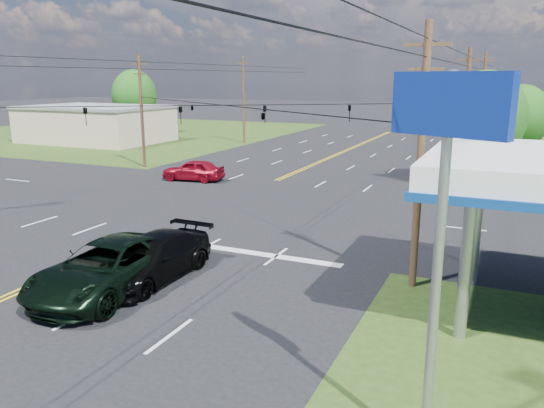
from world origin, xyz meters
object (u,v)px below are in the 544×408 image
at_px(retail_nw, 96,125).
at_px(pole_nw, 142,110).
at_px(pole_left_far, 244,99).
at_px(pole_se, 420,156).
at_px(polesign_se, 445,164).
at_px(tree_right_a, 483,118).
at_px(pickup_dkgreen, 108,267).
at_px(tree_far_l, 134,95).
at_px(suv_black, 153,258).
at_px(tree_right_b, 521,117).
at_px(pole_ne, 465,120).
at_px(pole_right_far, 482,103).

xyz_separation_m(retail_nw, pole_nw, (17.00, -13.00, 2.92)).
bearing_deg(pole_left_far, pole_se, -54.90).
relative_size(pole_nw, polesign_se, 1.22).
distance_m(retail_nw, pole_nw, 21.60).
relative_size(pole_se, pole_nw, 1.00).
xyz_separation_m(tree_right_a, pickup_dkgreen, (-11.00, -26.01, -3.94)).
height_order(pole_se, tree_far_l, pole_se).
distance_m(tree_far_l, suv_black, 57.05).
xyz_separation_m(tree_right_b, polesign_se, (-1.70, -42.13, 1.88)).
distance_m(pole_left_far, tree_far_l, 19.42).
relative_size(tree_right_b, pickup_dkgreen, 1.06).
height_order(pole_nw, pickup_dkgreen, pole_nw).
xyz_separation_m(pole_ne, polesign_se, (1.80, -27.13, 1.18)).
xyz_separation_m(retail_nw, pole_left_far, (17.00, 6.00, 3.17)).
bearing_deg(tree_right_a, polesign_se, -88.48).
height_order(pole_ne, suv_black, pole_ne).
distance_m(pole_nw, pickup_dkgreen, 28.30).
height_order(pole_left_far, tree_right_b, pole_left_far).
distance_m(pole_se, pole_ne, 18.00).
xyz_separation_m(tree_right_a, polesign_se, (0.80, -30.13, 1.23)).
bearing_deg(retail_nw, pole_right_far, 7.94).
relative_size(pole_nw, pickup_dkgreen, 1.42).
relative_size(pole_se, tree_right_a, 1.16).
xyz_separation_m(pickup_dkgreen, polesign_se, (11.80, -4.12, 5.17)).
bearing_deg(tree_right_b, pole_ne, -103.13).
bearing_deg(pole_ne, pole_left_far, 143.84).
relative_size(pole_se, pickup_dkgreen, 1.42).
relative_size(pole_right_far, tree_right_a, 1.22).
bearing_deg(tree_far_l, retail_nw, -78.69).
bearing_deg(retail_nw, tree_far_l, 101.31).
xyz_separation_m(pole_nw, tree_far_l, (-19.00, 23.00, 0.28)).
xyz_separation_m(tree_right_a, tree_right_b, (2.50, 12.00, -0.65)).
xyz_separation_m(tree_far_l, pickup_dkgreen, (35.00, -46.01, -4.26)).
bearing_deg(tree_right_a, pole_ne, -108.43).
distance_m(tree_right_b, polesign_se, 42.21).
height_order(pole_right_far, tree_far_l, pole_right_far).
distance_m(pole_nw, tree_right_a, 27.17).
height_order(pole_right_far, tree_right_a, pole_right_far).
distance_m(pickup_dkgreen, polesign_se, 13.52).
relative_size(pole_se, pole_ne, 1.00).
bearing_deg(tree_far_l, tree_right_a, -23.50).
relative_size(pole_right_far, tree_right_b, 1.41).
bearing_deg(retail_nw, pickup_dkgreen, -47.49).
xyz_separation_m(pole_ne, tree_right_b, (3.50, 15.00, -0.70)).
height_order(tree_far_l, pickup_dkgreen, tree_far_l).
bearing_deg(suv_black, pole_ne, 67.69).
bearing_deg(suv_black, pole_nw, 129.40).
height_order(pickup_dkgreen, polesign_se, polesign_se).
distance_m(pole_ne, pickup_dkgreen, 25.40).
xyz_separation_m(tree_right_a, tree_far_l, (-46.00, 20.00, 0.33)).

